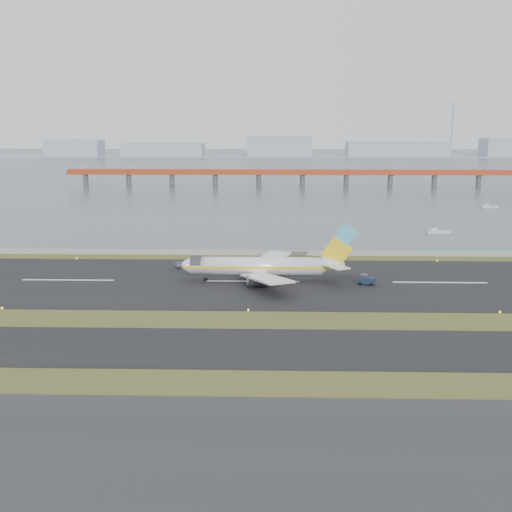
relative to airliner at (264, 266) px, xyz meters
name	(u,v)px	position (x,y,z in m)	size (l,w,h in m)	color
ground	(247,324)	(-2.44, -30.01, -3.46)	(1000.00, 1000.00, 0.00)	#3A4819
taxiway_strip	(243,348)	(-2.44, -42.01, -3.41)	(1000.00, 18.00, 0.10)	black
runway_strip	(252,281)	(-2.44, -0.01, -3.41)	(1000.00, 45.00, 0.10)	black
seawall	(256,253)	(-2.44, 29.99, -2.96)	(1000.00, 2.50, 1.00)	#969791
bay_water	(269,165)	(-2.44, 429.99, -3.46)	(1400.00, 800.00, 1.30)	#414D5D
red_pier	(302,174)	(17.56, 219.99, 3.82)	(260.00, 5.00, 10.20)	#9F371B
far_shoreline	(283,151)	(11.18, 589.99, 2.61)	(1400.00, 80.00, 60.50)	#9AA6B6
airliner	(264,266)	(0.00, 0.00, 0.00)	(38.52, 32.89, 12.80)	white
pushback_tug	(366,280)	(21.53, -2.09, -2.38)	(3.88, 2.85, 2.23)	#142137
workboat_near	(437,231)	(53.19, 65.38, -2.89)	(7.54, 3.06, 1.78)	silver
workboat_far	(489,207)	(90.08, 129.89, -2.94)	(7.01, 2.93, 1.65)	silver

